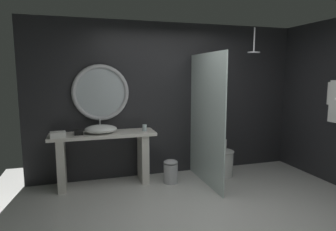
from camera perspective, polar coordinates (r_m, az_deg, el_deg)
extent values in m
plane|color=silver|center=(3.73, 9.77, -19.86)|extent=(5.76, 5.76, 0.00)
cube|color=#232326|center=(5.08, 0.53, 3.16)|extent=(4.80, 0.10, 2.60)
cube|color=#232326|center=(5.36, 29.37, 2.36)|extent=(0.10, 2.47, 2.60)
cube|color=silver|center=(4.62, -12.61, -3.64)|extent=(1.61, 0.49, 0.05)
cube|color=silver|center=(4.73, -20.13, -8.94)|extent=(0.12, 0.41, 0.79)
cube|color=silver|center=(4.81, -4.91, -8.16)|extent=(0.12, 0.41, 0.79)
ellipsoid|color=white|center=(4.59, -13.03, -2.61)|extent=(0.49, 0.40, 0.13)
cylinder|color=#B7B7BC|center=(4.77, -13.20, -1.77)|extent=(0.02, 0.02, 0.20)
cylinder|color=#B7B7BC|center=(4.70, -13.19, -0.78)|extent=(0.02, 0.10, 0.02)
cylinder|color=silver|center=(4.66, -4.61, -2.40)|extent=(0.07, 0.07, 0.11)
cube|color=black|center=(4.56, -17.07, -3.15)|extent=(0.13, 0.11, 0.08)
torus|color=#B7B7BC|center=(4.76, -13.05, 4.39)|extent=(0.90, 0.07, 0.90)
cylinder|color=#B2BCC1|center=(4.77, -13.06, 4.40)|extent=(0.79, 0.01, 0.79)
cube|color=silver|center=(4.60, 7.49, -0.82)|extent=(0.02, 1.28, 2.06)
cylinder|color=#B7B7BC|center=(5.14, 16.55, 14.08)|extent=(0.02, 0.02, 0.39)
cylinder|color=#B7B7BC|center=(5.13, 16.46, 11.78)|extent=(0.20, 0.20, 0.02)
cylinder|color=white|center=(5.16, 29.36, 3.80)|extent=(0.11, 0.11, 0.34)
cylinder|color=white|center=(5.16, 10.52, -9.23)|extent=(0.38, 0.38, 0.43)
ellipsoid|color=white|center=(5.10, 10.58, -6.83)|extent=(0.40, 0.44, 0.02)
cube|color=white|center=(5.34, 9.26, -6.54)|extent=(0.36, 0.15, 0.37)
cylinder|color=#B7B7BC|center=(4.78, 0.53, -11.24)|extent=(0.23, 0.23, 0.32)
ellipsoid|color=#B7B7BC|center=(4.72, 0.53, -9.10)|extent=(0.23, 0.23, 0.07)
cube|color=white|center=(4.47, -20.77, -3.54)|extent=(0.23, 0.19, 0.08)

